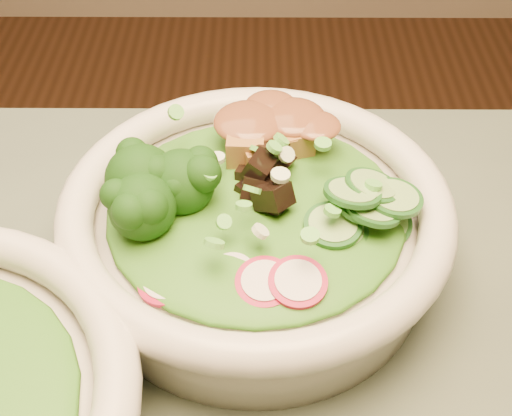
# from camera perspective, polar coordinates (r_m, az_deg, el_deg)

# --- Properties ---
(salad_bowl) EXTENTS (0.28, 0.28, 0.08)m
(salad_bowl) POSITION_cam_1_polar(r_m,az_deg,el_deg) (0.52, 0.00, -1.64)
(salad_bowl) COLOR beige
(salad_bowl) RESTS_ON dining_table
(lettuce_bed) EXTENTS (0.21, 0.21, 0.03)m
(lettuce_bed) POSITION_cam_1_polar(r_m,az_deg,el_deg) (0.51, 0.00, 0.08)
(lettuce_bed) COLOR #275A13
(lettuce_bed) RESTS_ON salad_bowl
(broccoli_florets) EXTENTS (0.10, 0.09, 0.05)m
(broccoli_florets) POSITION_cam_1_polar(r_m,az_deg,el_deg) (0.51, -7.46, 1.92)
(broccoli_florets) COLOR black
(broccoli_florets) RESTS_ON salad_bowl
(radish_slices) EXTENTS (0.12, 0.07, 0.02)m
(radish_slices) POSITION_cam_1_polar(r_m,az_deg,el_deg) (0.46, -0.64, -5.47)
(radish_slices) COLOR maroon
(radish_slices) RESTS_ON salad_bowl
(cucumber_slices) EXTENTS (0.09, 0.09, 0.04)m
(cucumber_slices) POSITION_cam_1_polar(r_m,az_deg,el_deg) (0.50, 7.84, 0.44)
(cucumber_slices) COLOR #82AD60
(cucumber_slices) RESTS_ON salad_bowl
(mushroom_heap) EXTENTS (0.09, 0.09, 0.04)m
(mushroom_heap) POSITION_cam_1_polar(r_m,az_deg,el_deg) (0.51, 0.17, 2.30)
(mushroom_heap) COLOR black
(mushroom_heap) RESTS_ON salad_bowl
(tofu_cubes) EXTENTS (0.11, 0.09, 0.04)m
(tofu_cubes) POSITION_cam_1_polar(r_m,az_deg,el_deg) (0.55, 0.99, 5.73)
(tofu_cubes) COLOR brown
(tofu_cubes) RESTS_ON salad_bowl
(peanut_sauce) EXTENTS (0.07, 0.06, 0.02)m
(peanut_sauce) POSITION_cam_1_polar(r_m,az_deg,el_deg) (0.54, 1.01, 6.88)
(peanut_sauce) COLOR brown
(peanut_sauce) RESTS_ON tofu_cubes
(scallion_garnish) EXTENTS (0.20, 0.20, 0.03)m
(scallion_garnish) POSITION_cam_1_polar(r_m,az_deg,el_deg) (0.49, 0.00, 2.27)
(scallion_garnish) COLOR #5FBB42
(scallion_garnish) RESTS_ON salad_bowl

